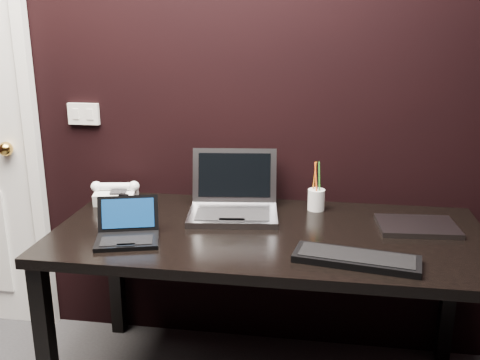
% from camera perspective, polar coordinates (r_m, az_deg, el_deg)
% --- Properties ---
extents(wall_back, '(4.00, 0.00, 4.00)m').
position_cam_1_polar(wall_back, '(2.43, -2.93, 10.94)').
color(wall_back, black).
rests_on(wall_back, ground).
extents(wall_switch, '(0.15, 0.02, 0.10)m').
position_cam_1_polar(wall_switch, '(2.64, -16.34, 6.78)').
color(wall_switch, silver).
rests_on(wall_switch, wall_back).
extents(desk, '(1.70, 0.80, 0.74)m').
position_cam_1_polar(desk, '(2.16, 3.04, -7.33)').
color(desk, black).
rests_on(desk, ground).
extents(netbook, '(0.28, 0.26, 0.15)m').
position_cam_1_polar(netbook, '(2.07, -11.92, -5.51)').
color(netbook, black).
rests_on(netbook, desk).
extents(silver_laptop, '(0.41, 0.38, 0.26)m').
position_cam_1_polar(silver_laptop, '(2.29, -0.72, -2.52)').
color(silver_laptop, gray).
rests_on(silver_laptop, desk).
extents(ext_keyboard, '(0.45, 0.21, 0.03)m').
position_cam_1_polar(ext_keyboard, '(1.90, 12.31, -8.20)').
color(ext_keyboard, black).
rests_on(ext_keyboard, desk).
extents(closed_laptop, '(0.32, 0.24, 0.02)m').
position_cam_1_polar(closed_laptop, '(2.26, 18.37, -4.69)').
color(closed_laptop, gray).
rests_on(closed_laptop, desk).
extents(desk_phone, '(0.23, 0.19, 0.11)m').
position_cam_1_polar(desk_phone, '(2.52, -13.08, -1.40)').
color(desk_phone, silver).
rests_on(desk_phone, desk).
extents(mobile_phone, '(0.06, 0.05, 0.08)m').
position_cam_1_polar(mobile_phone, '(2.36, -12.30, -2.73)').
color(mobile_phone, black).
rests_on(mobile_phone, desk).
extents(pen_cup, '(0.08, 0.08, 0.22)m').
position_cam_1_polar(pen_cup, '(2.37, 8.13, -1.99)').
color(pen_cup, white).
rests_on(pen_cup, desk).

